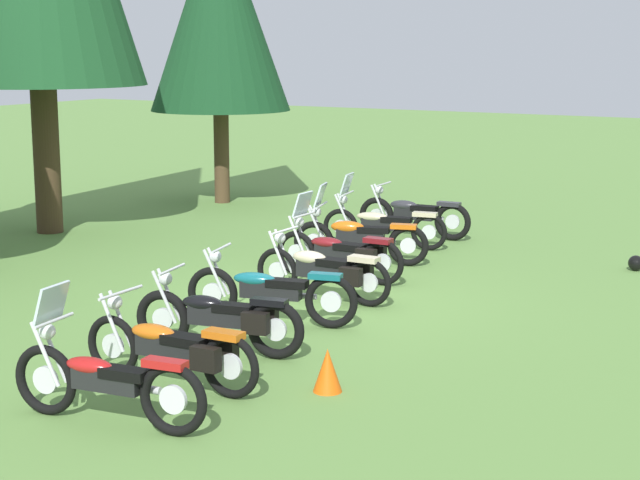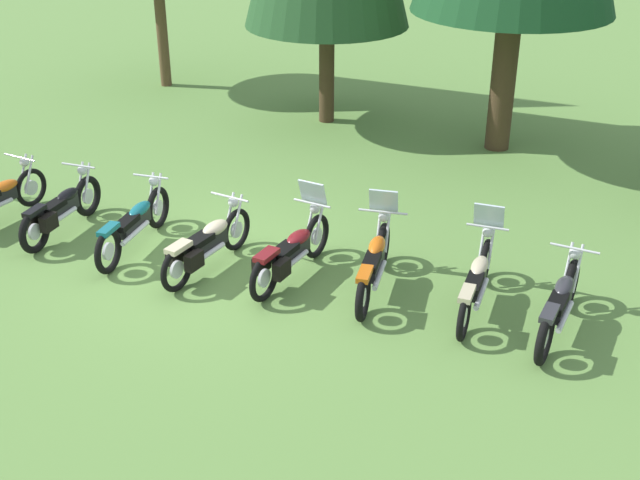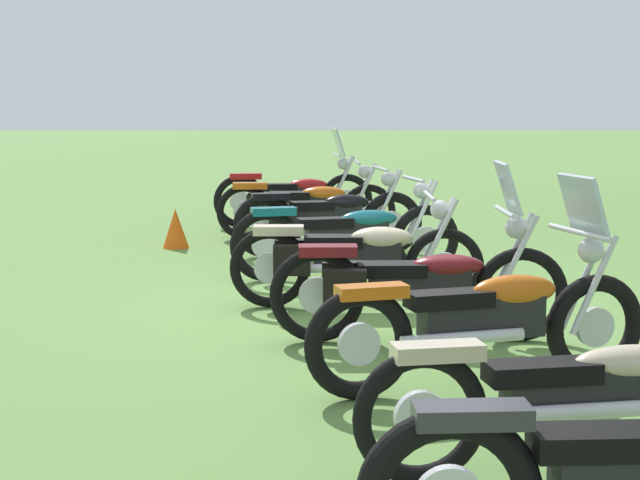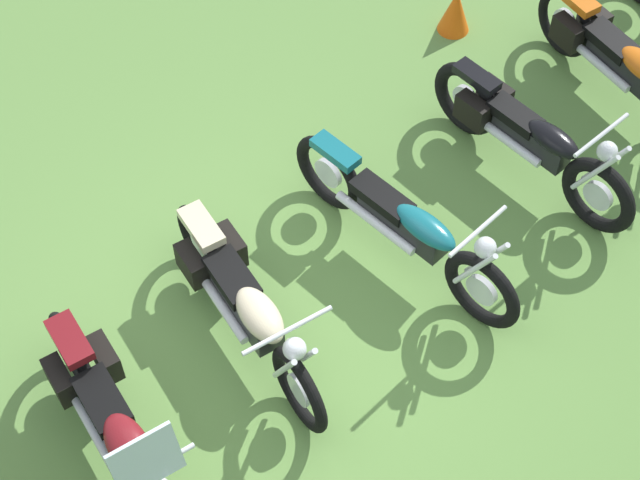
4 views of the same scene
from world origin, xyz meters
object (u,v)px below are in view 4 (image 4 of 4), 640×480
at_px(motorcycle_5, 115,426).
at_px(motorcycle_4, 244,302).
at_px(motorcycle_1, 620,61).
at_px(motorcycle_2, 527,137).
at_px(motorcycle_3, 404,224).
at_px(traffic_cone, 455,10).

bearing_deg(motorcycle_5, motorcycle_4, 107.97).
relative_size(motorcycle_1, motorcycle_5, 1.01).
distance_m(motorcycle_2, motorcycle_3, 1.46).
xyz_separation_m(motorcycle_2, motorcycle_5, (4.18, 0.67, 0.02)).
xyz_separation_m(motorcycle_2, traffic_cone, (-0.58, -1.82, -0.20)).
relative_size(motorcycle_4, traffic_cone, 4.68).
distance_m(motorcycle_1, traffic_cone, 1.71).
bearing_deg(motorcycle_3, motorcycle_4, -103.93).
xyz_separation_m(motorcycle_1, motorcycle_3, (2.75, 0.52, -0.00)).
height_order(motorcycle_4, motorcycle_5, motorcycle_5).
distance_m(motorcycle_3, motorcycle_4, 1.47).
distance_m(motorcycle_4, motorcycle_5, 1.34).
height_order(motorcycle_4, traffic_cone, motorcycle_4).
relative_size(motorcycle_2, motorcycle_4, 0.99).
relative_size(motorcycle_4, motorcycle_5, 0.99).
height_order(motorcycle_2, motorcycle_5, motorcycle_5).
bearing_deg(motorcycle_1, motorcycle_2, -79.02).
xyz_separation_m(motorcycle_4, motorcycle_5, (1.27, 0.44, 0.01)).
bearing_deg(motorcycle_2, traffic_cone, 151.56).
bearing_deg(motorcycle_4, motorcycle_3, 89.20).
bearing_deg(motorcycle_4, traffic_cone, 119.84).
bearing_deg(motorcycle_4, motorcycle_1, 96.44).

